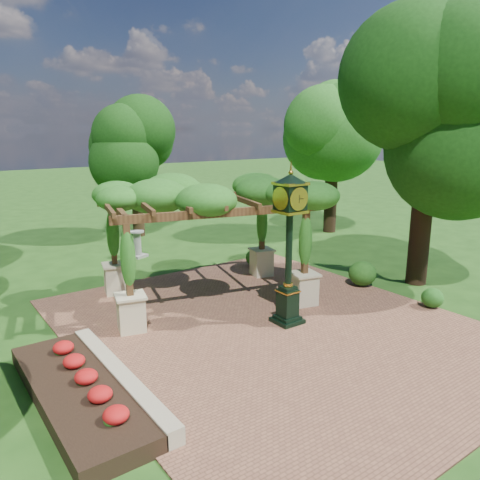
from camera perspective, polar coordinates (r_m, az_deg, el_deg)
ground at (r=12.56m, az=6.86°, el=-11.99°), size 120.00×120.00×0.00m
brick_plaza at (r=13.23m, az=3.88°, el=-10.46°), size 10.00×12.00×0.04m
border_wall at (r=10.66m, az=-14.41°, el=-16.05°), size 0.35×5.00×0.40m
flower_bed at (r=10.43m, az=-19.21°, el=-17.22°), size 1.50×5.00×0.36m
pedestal_clock at (r=12.70m, az=6.04°, el=0.56°), size 0.85×0.85×4.27m
pergola at (r=14.46m, az=-4.24°, el=4.65°), size 6.90×5.22×3.87m
sundial at (r=20.45m, az=-12.38°, el=-0.69°), size 0.82×0.82×1.14m
shrub_front at (r=15.54m, az=22.41°, el=-6.53°), size 0.67×0.67×0.59m
shrub_mid at (r=16.84m, az=14.69°, el=-3.96°), size 1.03×1.03×0.86m
shrub_back at (r=18.59m, az=1.87°, el=-2.16°), size 0.81×0.81×0.68m
tree_north at (r=24.14m, az=-12.70°, el=10.96°), size 3.37×3.37×6.54m
tree_east_far at (r=24.97m, az=11.38°, el=13.47°), size 4.32×4.32×8.02m
tree_east_near at (r=17.12m, az=22.26°, el=14.24°), size 4.67×4.67×8.60m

